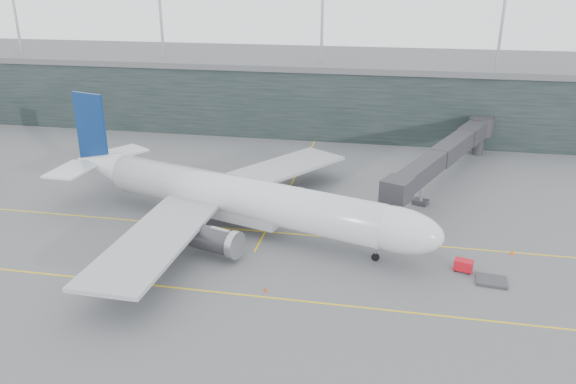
# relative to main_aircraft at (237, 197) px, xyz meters

# --- Properties ---
(ground) EXTENTS (320.00, 320.00, 0.00)m
(ground) POSITION_rel_main_aircraft_xyz_m (-1.11, 3.58, -4.50)
(ground) COLOR #525357
(ground) RESTS_ON ground
(taxiline_a) EXTENTS (160.00, 0.25, 0.02)m
(taxiline_a) POSITION_rel_main_aircraft_xyz_m (-1.11, -0.42, -4.49)
(taxiline_a) COLOR yellow
(taxiline_a) RESTS_ON ground
(taxiline_b) EXTENTS (160.00, 0.25, 0.02)m
(taxiline_b) POSITION_rel_main_aircraft_xyz_m (-1.11, -16.42, -4.49)
(taxiline_b) COLOR yellow
(taxiline_b) RESTS_ON ground
(taxiline_lead_main) EXTENTS (0.25, 60.00, 0.02)m
(taxiline_lead_main) POSITION_rel_main_aircraft_xyz_m (3.89, 23.58, -4.49)
(taxiline_lead_main) COLOR yellow
(taxiline_lead_main) RESTS_ON ground
(terminal) EXTENTS (240.00, 36.00, 29.00)m
(terminal) POSITION_rel_main_aircraft_xyz_m (-1.11, 61.58, 3.12)
(terminal) COLOR black
(terminal) RESTS_ON ground
(main_aircraft) EXTENTS (55.98, 51.52, 16.04)m
(main_aircraft) POSITION_rel_main_aircraft_xyz_m (0.00, 0.00, 0.00)
(main_aircraft) COLOR silver
(main_aircraft) RESTS_ON ground
(jet_bridge) EXTENTS (20.67, 44.45, 7.10)m
(jet_bridge) POSITION_rel_main_aircraft_xyz_m (27.77, 27.63, 0.81)
(jet_bridge) COLOR #2B2B30
(jet_bridge) RESTS_ON ground
(gse_cart) EXTENTS (2.31, 1.78, 1.39)m
(gse_cart) POSITION_rel_main_aircraft_xyz_m (28.93, -6.45, -3.72)
(gse_cart) COLOR red
(gse_cart) RESTS_ON ground
(baggage_dolly) EXTENTS (3.58, 2.99, 0.33)m
(baggage_dolly) POSITION_rel_main_aircraft_xyz_m (31.82, -8.50, -4.30)
(baggage_dolly) COLOR #313136
(baggage_dolly) RESTS_ON ground
(uld_a) EXTENTS (2.26, 1.96, 1.79)m
(uld_a) POSITION_rel_main_aircraft_xyz_m (-4.65, 14.10, -3.56)
(uld_a) COLOR #343338
(uld_a) RESTS_ON ground
(uld_b) EXTENTS (2.06, 1.77, 1.65)m
(uld_b) POSITION_rel_main_aircraft_xyz_m (-2.42, 15.18, -3.63)
(uld_b) COLOR #343338
(uld_b) RESTS_ON ground
(uld_c) EXTENTS (2.28, 1.94, 1.87)m
(uld_c) POSITION_rel_main_aircraft_xyz_m (-1.75, 13.56, -3.52)
(uld_c) COLOR #343338
(uld_c) RESTS_ON ground
(cone_nose) EXTENTS (0.46, 0.46, 0.73)m
(cone_nose) POSITION_rel_main_aircraft_xyz_m (35.28, -1.03, -4.13)
(cone_nose) COLOR #FF520E
(cone_nose) RESTS_ON ground
(cone_wing_stbd) EXTENTS (0.39, 0.39, 0.62)m
(cone_wing_stbd) POSITION_rel_main_aircraft_xyz_m (7.41, -15.28, -4.19)
(cone_wing_stbd) COLOR red
(cone_wing_stbd) RESTS_ON ground
(cone_wing_port) EXTENTS (0.44, 0.44, 0.70)m
(cone_wing_port) POSITION_rel_main_aircraft_xyz_m (8.13, 13.57, -4.15)
(cone_wing_port) COLOR #D44E0B
(cone_wing_port) RESTS_ON ground
(cone_tail) EXTENTS (0.47, 0.47, 0.75)m
(cone_tail) POSITION_rel_main_aircraft_xyz_m (-9.48, -5.81, -4.13)
(cone_tail) COLOR #F05F0D
(cone_tail) RESTS_ON ground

